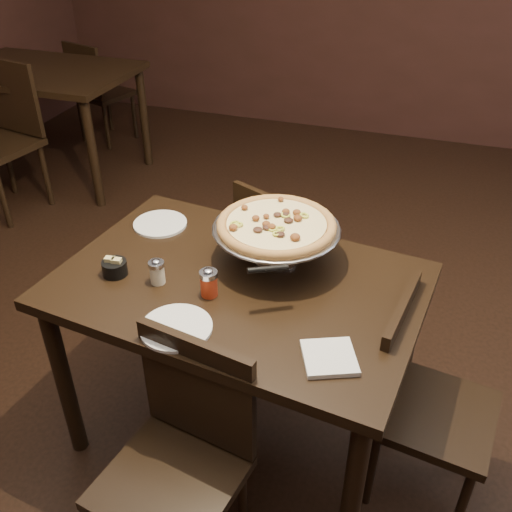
% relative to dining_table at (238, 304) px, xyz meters
% --- Properties ---
extents(room, '(6.04, 7.04, 2.84)m').
position_rel_dining_table_xyz_m(room, '(0.04, 0.10, 0.72)').
color(room, black).
rests_on(room, ground).
extents(dining_table, '(1.35, 0.99, 0.79)m').
position_rel_dining_table_xyz_m(dining_table, '(0.00, 0.00, 0.00)').
color(dining_table, black).
rests_on(dining_table, ground).
extents(background_table, '(1.30, 0.87, 0.82)m').
position_rel_dining_table_xyz_m(background_table, '(-2.22, 1.94, 0.02)').
color(background_table, black).
rests_on(background_table, ground).
extents(pizza_stand, '(0.46, 0.46, 0.19)m').
position_rel_dining_table_xyz_m(pizza_stand, '(0.09, 0.16, 0.26)').
color(pizza_stand, '#B9BAC1').
rests_on(pizza_stand, dining_table).
extents(parmesan_shaker, '(0.06, 0.06, 0.10)m').
position_rel_dining_table_xyz_m(parmesan_shaker, '(-0.26, -0.09, 0.15)').
color(parmesan_shaker, beige).
rests_on(parmesan_shaker, dining_table).
extents(pepper_flake_shaker, '(0.06, 0.06, 0.11)m').
position_rel_dining_table_xyz_m(pepper_flake_shaker, '(-0.07, -0.10, 0.15)').
color(pepper_flake_shaker, maroon).
rests_on(pepper_flake_shaker, dining_table).
extents(packet_caddy, '(0.09, 0.09, 0.07)m').
position_rel_dining_table_xyz_m(packet_caddy, '(-0.43, -0.10, 0.13)').
color(packet_caddy, black).
rests_on(packet_caddy, dining_table).
extents(napkin_stack, '(0.20, 0.20, 0.02)m').
position_rel_dining_table_xyz_m(napkin_stack, '(0.39, -0.28, 0.11)').
color(napkin_stack, silver).
rests_on(napkin_stack, dining_table).
extents(plate_left, '(0.22, 0.22, 0.01)m').
position_rel_dining_table_xyz_m(plate_left, '(-0.43, 0.26, 0.11)').
color(plate_left, silver).
rests_on(plate_left, dining_table).
extents(plate_near, '(0.23, 0.23, 0.01)m').
position_rel_dining_table_xyz_m(plate_near, '(-0.10, -0.30, 0.11)').
color(plate_near, silver).
rests_on(plate_near, dining_table).
extents(serving_spatula, '(0.16, 0.16, 0.02)m').
position_rel_dining_table_xyz_m(serving_spatula, '(0.14, -0.10, 0.25)').
color(serving_spatula, '#B9BAC1').
rests_on(serving_spatula, pizza_stand).
extents(chair_far, '(0.51, 0.51, 0.83)m').
position_rel_dining_table_xyz_m(chair_far, '(-0.03, 0.67, -0.23)').
color(chair_far, black).
rests_on(chair_far, ground).
extents(chair_near, '(0.46, 0.46, 0.85)m').
position_rel_dining_table_xyz_m(chair_near, '(-0.01, -0.51, -0.22)').
color(chair_near, black).
rests_on(chair_near, ground).
extents(chair_side, '(0.45, 0.45, 0.84)m').
position_rel_dining_table_xyz_m(chair_side, '(0.67, -0.02, -0.22)').
color(chair_side, black).
rests_on(chair_side, ground).
extents(bg_chair_far, '(0.50, 0.50, 0.86)m').
position_rel_dining_table_xyz_m(bg_chair_far, '(-2.23, 2.61, -0.22)').
color(bg_chair_far, black).
rests_on(bg_chair_far, ground).
extents(bg_chair_near, '(0.54, 0.54, 0.99)m').
position_rel_dining_table_xyz_m(bg_chair_near, '(-2.18, 1.39, -0.14)').
color(bg_chair_near, black).
rests_on(bg_chair_near, ground).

